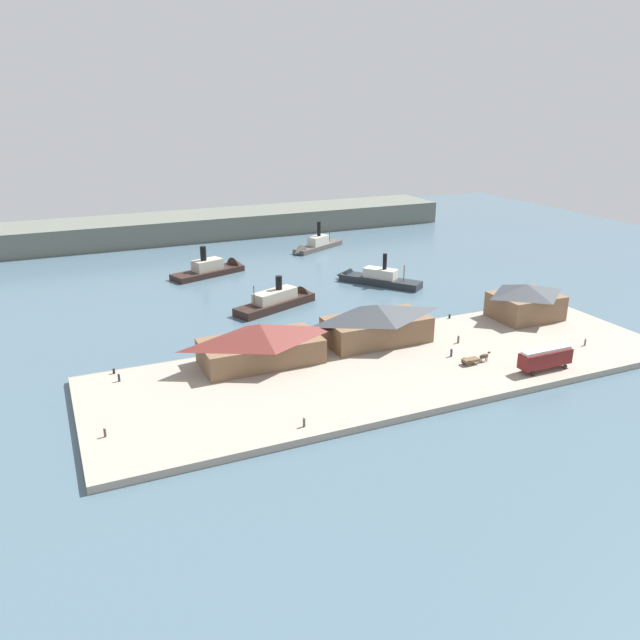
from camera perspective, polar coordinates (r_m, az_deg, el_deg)
ground_plane at (r=135.64m, az=1.84°, el=-1.10°), size 320.00×320.00×0.00m
quay_promenade at (r=117.50m, az=6.53°, el=-4.27°), size 110.00×36.00×1.20m
seawall_edge at (r=132.45m, az=2.52°, el=-1.40°), size 110.00×0.80×1.00m
ferry_shed_central_terminal at (r=116.54m, az=-5.39°, el=-2.09°), size 22.37×11.43×7.49m
ferry_shed_customs_shed at (r=126.41m, az=5.15°, el=-0.25°), size 21.09×10.77×7.78m
ferry_shed_east_terminal at (r=146.78m, az=18.11°, el=1.65°), size 14.30×11.52×7.76m
street_tram at (r=120.27m, az=19.70°, el=-3.20°), size 10.52×2.77×4.14m
horse_cart at (r=120.04m, az=13.85°, el=-3.42°), size 5.98×1.68×1.87m
pedestrian_at_waters_edge at (r=135.53m, az=22.84°, el=-1.86°), size 0.37×0.37×1.51m
pedestrian_near_cart at (r=122.20m, az=11.79°, el=-2.91°), size 0.42×0.42×1.70m
pedestrian_walking_east at (r=95.28m, az=-1.45°, el=-9.23°), size 0.39×0.39×1.59m
pedestrian_near_west_shed at (r=97.75m, az=-18.86°, el=-9.61°), size 0.37×0.37×1.50m
pedestrian_standing_center at (r=114.90m, az=-17.71°, el=-4.98°), size 0.39×0.39×1.56m
pedestrian_by_tram at (r=129.15m, az=12.39°, el=-1.72°), size 0.41×0.41×1.67m
mooring_post_center_east at (r=118.39m, az=-18.13°, el=-4.43°), size 0.44×0.44×0.90m
mooring_post_west at (r=143.22m, az=11.63°, el=0.33°), size 0.44×0.44×0.90m
mooring_post_east at (r=139.31m, az=9.56°, el=-0.09°), size 0.44×0.44×0.90m
ferry_moored_east at (r=171.51m, az=4.72°, el=3.80°), size 18.50×22.56×10.01m
ferry_near_quay at (r=183.14m, az=-9.36°, el=4.61°), size 23.74×13.43×10.66m
ferry_approaching_east at (r=208.61m, az=-0.55°, el=6.69°), size 22.14×14.72×10.51m
ferry_departing_north at (r=152.32m, az=-3.41°, el=1.85°), size 23.94×14.12×9.30m
far_headland at (r=235.01m, az=-10.04°, el=8.49°), size 180.00×24.00×8.00m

